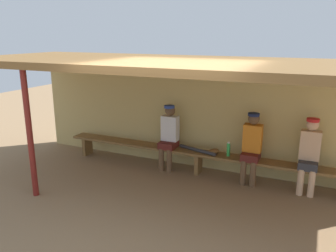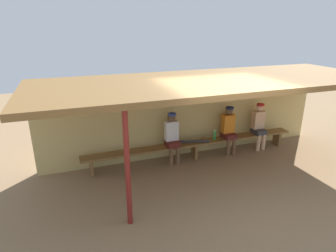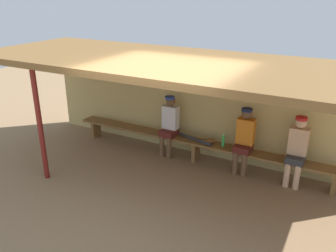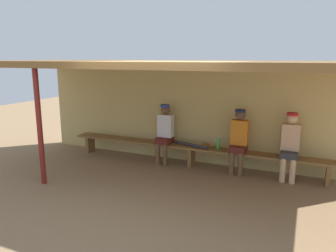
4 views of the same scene
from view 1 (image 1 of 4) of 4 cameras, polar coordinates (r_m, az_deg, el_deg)
name	(u,v)px [view 1 (image 1 of 4)]	position (r m, az deg, el deg)	size (l,w,h in m)	color
ground_plane	(166,207)	(5.72, -0.27, -13.41)	(24.00, 24.00, 0.00)	#8C6D4C
back_wall	(207,116)	(7.08, 6.48, 1.69)	(8.00, 0.20, 2.20)	tan
dugout_roof	(184,64)	(5.69, 2.69, 10.35)	(8.00, 2.80, 0.12)	brown
support_post	(30,135)	(6.15, -22.15, -1.40)	(0.10, 0.10, 2.20)	maroon
bench	(199,155)	(6.88, 5.14, -4.88)	(6.00, 0.36, 0.46)	brown
player_in_blue	(252,145)	(6.52, 13.83, -3.06)	(0.34, 0.42, 1.34)	#591E19
player_middle	(309,152)	(6.43, 22.61, -4.06)	(0.34, 0.42, 1.34)	#333338
player_near_post	(169,134)	(7.00, 0.17, -1.37)	(0.34, 0.42, 1.34)	#591E19
water_bottle_orange	(228,149)	(6.66, 10.09, -3.86)	(0.06, 0.06, 0.28)	green
baseball_glove_dark_brown	(214,151)	(6.79, 7.71, -4.19)	(0.24, 0.17, 0.09)	brown
baseball_bat	(197,150)	(6.85, 4.92, -4.02)	(0.07, 0.07, 0.86)	#333338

